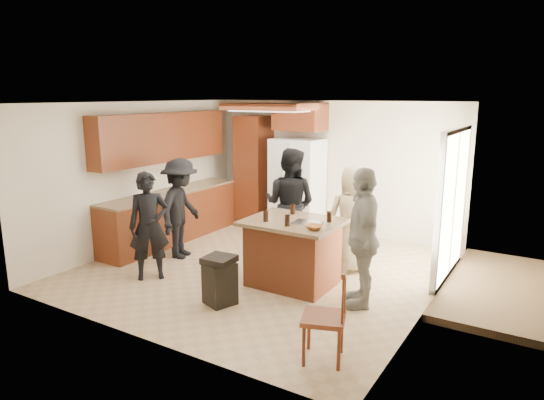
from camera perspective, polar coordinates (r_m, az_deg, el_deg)
The scene contains 12 objects.
person_front_left at distance 7.13m, azimuth -14.26°, elevation -2.99°, with size 0.57×0.42×1.56m, color black.
person_behind_left at distance 7.76m, azimuth 2.12°, elevation -0.47°, with size 0.87×0.54×1.80m, color black.
person_behind_right at distance 7.30m, azimuth 9.48°, elevation -2.19°, with size 0.79×0.51×1.62m, color tan.
person_side_right at distance 6.11m, azimuth 10.60°, elevation -4.37°, with size 1.03×0.53×1.77m, color #989890.
person_counter at distance 7.95m, azimuth -10.70°, elevation -0.99°, with size 1.05×0.49×1.63m, color black.
left_cabinetry at distance 8.88m, azimuth -12.06°, elevation 1.29°, with size 0.64×3.00×2.30m.
back_wall_units at distance 9.67m, azimuth -0.84°, elevation 4.99°, with size 1.80×0.60×2.45m.
refrigerator at distance 9.28m, azimuth 3.00°, elevation 1.67°, with size 0.90×0.76×1.80m.
kitchen_island at distance 6.77m, azimuth 2.46°, elevation -6.13°, with size 1.28×1.03×0.93m.
island_items at distance 6.44m, azimuth 3.82°, elevation -2.51°, with size 0.90×0.72×0.15m.
trash_bin at distance 6.25m, azimuth -6.17°, elevation -9.32°, with size 0.44×0.44×0.63m.
spindle_chair at distance 4.96m, azimuth 6.35°, elevation -13.62°, with size 0.53×0.53×0.99m.
Camera 1 is at (3.78, -5.91, 2.62)m, focal length 32.00 mm.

